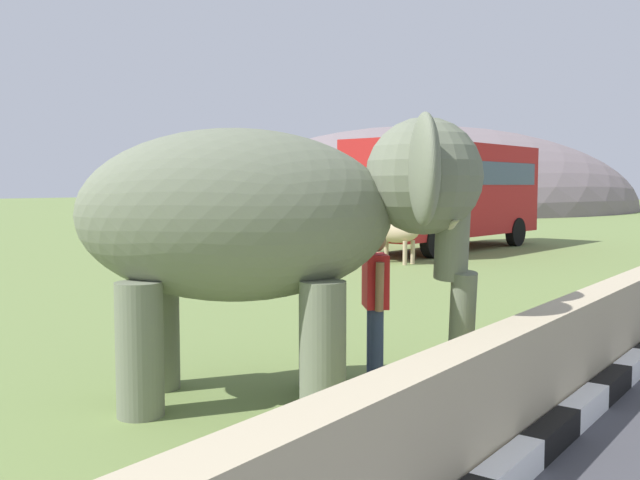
% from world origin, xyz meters
% --- Properties ---
extents(barrier_parapet, '(28.00, 0.36, 1.00)m').
position_xyz_m(barrier_parapet, '(2.00, 3.68, 0.50)').
color(barrier_parapet, tan).
rests_on(barrier_parapet, ground_plane).
extents(elephant, '(3.71, 3.92, 2.82)m').
position_xyz_m(elephant, '(3.38, 6.08, 1.82)').
color(elephant, '#666D58').
rests_on(elephant, ground_plane).
extents(person_handler, '(0.56, 0.52, 1.66)m').
position_xyz_m(person_handler, '(4.57, 5.62, 0.93)').
color(person_handler, navy).
rests_on(person_handler, ground_plane).
extents(bus_red, '(8.72, 3.11, 3.50)m').
position_xyz_m(bus_red, '(19.51, 12.21, 2.08)').
color(bus_red, '#B21E1E').
rests_on(bus_red, ground_plane).
extents(cow_near, '(0.75, 1.91, 1.23)m').
position_xyz_m(cow_near, '(14.84, 11.48, 0.87)').
color(cow_near, tan).
rests_on(cow_near, ground_plane).
extents(hill_east, '(43.59, 34.87, 14.62)m').
position_xyz_m(hill_east, '(55.00, 31.96, 0.00)').
color(hill_east, slate).
rests_on(hill_east, ground_plane).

